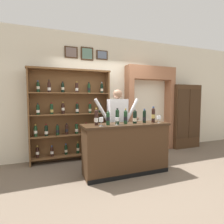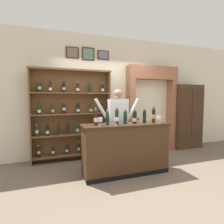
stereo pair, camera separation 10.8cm
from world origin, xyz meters
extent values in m
cube|color=#6B5B4C|center=(0.00, 0.00, -0.01)|extent=(14.00, 14.00, 0.02)
cube|color=beige|center=(0.00, 1.44, 1.55)|extent=(12.00, 0.16, 3.10)
cube|color=#422B19|center=(-0.83, 1.35, 2.60)|extent=(0.31, 0.02, 0.28)
cube|color=slate|center=(-0.83, 1.33, 2.60)|extent=(0.25, 0.01, 0.22)
cube|color=#422B19|center=(-0.43, 1.35, 2.60)|extent=(0.31, 0.02, 0.32)
cube|color=slate|center=(-0.43, 1.33, 2.60)|extent=(0.25, 0.01, 0.26)
cube|color=#422B19|center=(-0.04, 1.35, 2.60)|extent=(0.30, 0.02, 0.23)
cube|color=slate|center=(-0.04, 1.33, 2.60)|extent=(0.24, 0.01, 0.19)
cube|color=brown|center=(-1.79, 1.13, 1.08)|extent=(0.03, 0.29, 2.16)
cube|color=brown|center=(0.03, 1.13, 1.08)|extent=(0.03, 0.29, 2.16)
cube|color=brown|center=(-0.88, 1.26, 1.08)|extent=(1.85, 0.02, 2.16)
cube|color=brown|center=(-0.88, 1.13, 0.14)|extent=(1.79, 0.27, 0.03)
cylinder|color=black|center=(-1.64, 1.15, 0.25)|extent=(0.07, 0.07, 0.20)
sphere|color=black|center=(-1.64, 1.15, 0.35)|extent=(0.07, 0.07, 0.07)
cylinder|color=black|center=(-1.64, 1.15, 0.38)|extent=(0.03, 0.03, 0.08)
cylinder|color=#B79338|center=(-1.64, 1.15, 0.41)|extent=(0.03, 0.03, 0.03)
cylinder|color=silver|center=(-1.64, 1.15, 0.25)|extent=(0.07, 0.07, 0.06)
cylinder|color=black|center=(-1.33, 1.13, 0.24)|extent=(0.07, 0.07, 0.19)
sphere|color=black|center=(-1.33, 1.13, 0.34)|extent=(0.07, 0.07, 0.07)
cylinder|color=black|center=(-1.33, 1.13, 0.37)|extent=(0.03, 0.03, 0.06)
cylinder|color=navy|center=(-1.33, 1.13, 0.39)|extent=(0.04, 0.04, 0.03)
cylinder|color=silver|center=(-1.33, 1.13, 0.24)|extent=(0.07, 0.07, 0.06)
cylinder|color=black|center=(-1.01, 1.16, 0.24)|extent=(0.07, 0.07, 0.18)
sphere|color=black|center=(-1.01, 1.16, 0.34)|extent=(0.07, 0.07, 0.07)
cylinder|color=black|center=(-1.01, 1.16, 0.37)|extent=(0.03, 0.03, 0.07)
cylinder|color=navy|center=(-1.01, 1.16, 0.39)|extent=(0.04, 0.04, 0.03)
cylinder|color=beige|center=(-1.01, 1.16, 0.23)|extent=(0.07, 0.07, 0.06)
cylinder|color=black|center=(-0.73, 1.16, 0.25)|extent=(0.07, 0.07, 0.20)
sphere|color=black|center=(-0.73, 1.16, 0.35)|extent=(0.07, 0.07, 0.07)
cylinder|color=black|center=(-0.73, 1.16, 0.39)|extent=(0.03, 0.03, 0.08)
cylinder|color=#B79338|center=(-0.73, 1.16, 0.42)|extent=(0.03, 0.03, 0.03)
cylinder|color=beige|center=(-0.73, 1.16, 0.25)|extent=(0.07, 0.07, 0.06)
cylinder|color=black|center=(-0.45, 1.10, 0.24)|extent=(0.07, 0.07, 0.19)
sphere|color=black|center=(-0.45, 1.10, 0.34)|extent=(0.07, 0.07, 0.07)
cylinder|color=black|center=(-0.45, 1.10, 0.37)|extent=(0.03, 0.03, 0.07)
cylinder|color=maroon|center=(-0.45, 1.10, 0.40)|extent=(0.03, 0.03, 0.03)
cylinder|color=silver|center=(-0.45, 1.10, 0.23)|extent=(0.07, 0.07, 0.06)
cylinder|color=black|center=(-0.17, 1.13, 0.24)|extent=(0.07, 0.07, 0.19)
sphere|color=black|center=(-0.17, 1.13, 0.34)|extent=(0.07, 0.07, 0.07)
cylinder|color=black|center=(-0.17, 1.13, 0.38)|extent=(0.03, 0.03, 0.08)
cylinder|color=maroon|center=(-0.17, 1.13, 0.40)|extent=(0.04, 0.04, 0.03)
cylinder|color=black|center=(-0.17, 1.13, 0.24)|extent=(0.07, 0.07, 0.06)
cube|color=brown|center=(-0.88, 1.13, 0.63)|extent=(1.79, 0.27, 0.02)
cylinder|color=#19381E|center=(-1.67, 1.12, 0.74)|extent=(0.07, 0.07, 0.20)
sphere|color=#19381E|center=(-1.67, 1.12, 0.84)|extent=(0.07, 0.07, 0.07)
cylinder|color=#19381E|center=(-1.67, 1.12, 0.87)|extent=(0.03, 0.03, 0.08)
cylinder|color=#B79338|center=(-1.67, 1.12, 0.90)|extent=(0.04, 0.04, 0.03)
cylinder|color=silver|center=(-1.67, 1.12, 0.74)|extent=(0.08, 0.08, 0.06)
cylinder|color=black|center=(-1.45, 1.11, 0.74)|extent=(0.07, 0.07, 0.21)
sphere|color=black|center=(-1.45, 1.11, 0.85)|extent=(0.07, 0.07, 0.07)
cylinder|color=black|center=(-1.45, 1.11, 0.88)|extent=(0.03, 0.03, 0.06)
cylinder|color=maroon|center=(-1.45, 1.11, 0.90)|extent=(0.03, 0.03, 0.03)
cylinder|color=silver|center=(-1.45, 1.11, 0.71)|extent=(0.08, 0.08, 0.07)
cylinder|color=black|center=(-1.20, 1.10, 0.73)|extent=(0.07, 0.07, 0.19)
sphere|color=black|center=(-1.20, 1.10, 0.84)|extent=(0.07, 0.07, 0.07)
cylinder|color=black|center=(-1.20, 1.10, 0.86)|extent=(0.03, 0.03, 0.06)
cylinder|color=black|center=(-1.20, 1.10, 0.88)|extent=(0.04, 0.04, 0.03)
cylinder|color=black|center=(-1.20, 1.10, 0.74)|extent=(0.08, 0.08, 0.06)
cylinder|color=black|center=(-0.99, 1.13, 0.74)|extent=(0.07, 0.07, 0.20)
sphere|color=black|center=(-0.99, 1.13, 0.85)|extent=(0.07, 0.07, 0.07)
cylinder|color=black|center=(-0.99, 1.13, 0.87)|extent=(0.03, 0.03, 0.06)
cylinder|color=black|center=(-0.99, 1.13, 0.89)|extent=(0.03, 0.03, 0.03)
cylinder|color=black|center=(-0.99, 1.13, 0.74)|extent=(0.08, 0.08, 0.06)
cylinder|color=#19381E|center=(-0.76, 1.14, 0.74)|extent=(0.07, 0.07, 0.20)
sphere|color=#19381E|center=(-0.76, 1.14, 0.85)|extent=(0.07, 0.07, 0.07)
cylinder|color=#19381E|center=(-0.76, 1.14, 0.87)|extent=(0.03, 0.03, 0.06)
cylinder|color=maroon|center=(-0.76, 1.14, 0.89)|extent=(0.03, 0.03, 0.03)
cylinder|color=silver|center=(-0.76, 1.14, 0.72)|extent=(0.08, 0.08, 0.07)
cylinder|color=black|center=(-0.53, 1.10, 0.74)|extent=(0.07, 0.07, 0.20)
sphere|color=black|center=(-0.53, 1.10, 0.85)|extent=(0.07, 0.07, 0.07)
cylinder|color=black|center=(-0.53, 1.10, 0.87)|extent=(0.03, 0.03, 0.06)
cylinder|color=maroon|center=(-0.53, 1.10, 0.89)|extent=(0.03, 0.03, 0.03)
cylinder|color=beige|center=(-0.53, 1.10, 0.73)|extent=(0.08, 0.08, 0.06)
cylinder|color=black|center=(-0.31, 1.10, 0.73)|extent=(0.07, 0.07, 0.19)
sphere|color=black|center=(-0.31, 1.10, 0.84)|extent=(0.07, 0.07, 0.07)
cylinder|color=black|center=(-0.31, 1.10, 0.86)|extent=(0.03, 0.03, 0.06)
cylinder|color=#B79338|center=(-0.31, 1.10, 0.88)|extent=(0.04, 0.04, 0.03)
cylinder|color=tan|center=(-0.31, 1.10, 0.71)|extent=(0.08, 0.08, 0.06)
cylinder|color=black|center=(-0.09, 1.10, 0.74)|extent=(0.07, 0.07, 0.20)
sphere|color=black|center=(-0.09, 1.10, 0.85)|extent=(0.07, 0.07, 0.07)
cylinder|color=black|center=(-0.09, 1.10, 0.88)|extent=(0.03, 0.03, 0.08)
cylinder|color=maroon|center=(-0.09, 1.10, 0.91)|extent=(0.03, 0.03, 0.03)
cylinder|color=silver|center=(-0.09, 1.10, 0.72)|extent=(0.08, 0.08, 0.06)
cube|color=brown|center=(-0.88, 1.13, 1.12)|extent=(1.79, 0.27, 0.02)
cylinder|color=black|center=(-1.61, 1.09, 1.22)|extent=(0.07, 0.07, 0.18)
sphere|color=black|center=(-1.61, 1.09, 1.32)|extent=(0.07, 0.07, 0.07)
cylinder|color=black|center=(-1.61, 1.09, 1.35)|extent=(0.03, 0.03, 0.07)
cylinder|color=black|center=(-1.61, 1.09, 1.37)|extent=(0.03, 0.03, 0.03)
cylinder|color=silver|center=(-1.61, 1.09, 1.20)|extent=(0.07, 0.07, 0.06)
cylinder|color=#19381E|center=(-1.32, 1.13, 1.23)|extent=(0.07, 0.07, 0.20)
sphere|color=#19381E|center=(-1.32, 1.13, 1.33)|extent=(0.07, 0.07, 0.07)
cylinder|color=#19381E|center=(-1.32, 1.13, 1.36)|extent=(0.03, 0.03, 0.06)
cylinder|color=maroon|center=(-1.32, 1.13, 1.38)|extent=(0.03, 0.03, 0.03)
cylinder|color=tan|center=(-1.32, 1.13, 1.20)|extent=(0.07, 0.07, 0.06)
cylinder|color=black|center=(-1.06, 1.16, 1.23)|extent=(0.07, 0.07, 0.20)
sphere|color=black|center=(-1.06, 1.16, 1.33)|extent=(0.07, 0.07, 0.07)
cylinder|color=black|center=(-1.06, 1.16, 1.37)|extent=(0.03, 0.03, 0.08)
cylinder|color=#B79338|center=(-1.06, 1.16, 1.39)|extent=(0.03, 0.03, 0.03)
cylinder|color=silver|center=(-1.06, 1.16, 1.24)|extent=(0.07, 0.07, 0.06)
cylinder|color=black|center=(-0.74, 1.15, 1.23)|extent=(0.07, 0.07, 0.20)
sphere|color=black|center=(-0.74, 1.15, 1.33)|extent=(0.07, 0.07, 0.07)
cylinder|color=black|center=(-0.74, 1.15, 1.36)|extent=(0.03, 0.03, 0.06)
cylinder|color=maroon|center=(-0.74, 1.15, 1.38)|extent=(0.03, 0.03, 0.03)
cylinder|color=silver|center=(-0.74, 1.15, 1.20)|extent=(0.07, 0.07, 0.06)
cylinder|color=#19381E|center=(-0.42, 1.15, 1.22)|extent=(0.07, 0.07, 0.19)
sphere|color=#19381E|center=(-0.42, 1.15, 1.32)|extent=(0.07, 0.07, 0.07)
cylinder|color=#19381E|center=(-0.42, 1.15, 1.35)|extent=(0.03, 0.03, 0.07)
cylinder|color=maroon|center=(-0.42, 1.15, 1.37)|extent=(0.04, 0.04, 0.03)
cylinder|color=beige|center=(-0.42, 1.15, 1.20)|extent=(0.07, 0.07, 0.06)
cylinder|color=black|center=(-0.17, 1.13, 1.22)|extent=(0.07, 0.07, 0.18)
sphere|color=black|center=(-0.17, 1.13, 1.32)|extent=(0.07, 0.07, 0.07)
cylinder|color=black|center=(-0.17, 1.13, 1.34)|extent=(0.03, 0.03, 0.06)
cylinder|color=black|center=(-0.17, 1.13, 1.36)|extent=(0.03, 0.03, 0.03)
cylinder|color=silver|center=(-0.17, 1.13, 1.22)|extent=(0.07, 0.07, 0.06)
cube|color=brown|center=(-0.88, 1.13, 1.61)|extent=(1.79, 0.27, 0.02)
cylinder|color=black|center=(-1.59, 1.15, 1.71)|extent=(0.07, 0.07, 0.19)
sphere|color=black|center=(-1.59, 1.15, 1.81)|extent=(0.07, 0.07, 0.07)
cylinder|color=black|center=(-1.59, 1.15, 1.84)|extent=(0.03, 0.03, 0.07)
cylinder|color=navy|center=(-1.59, 1.15, 1.87)|extent=(0.03, 0.03, 0.03)
cylinder|color=beige|center=(-1.59, 1.15, 1.72)|extent=(0.07, 0.07, 0.06)
cylinder|color=black|center=(-1.36, 1.11, 1.72)|extent=(0.07, 0.07, 0.20)
sphere|color=black|center=(-1.36, 1.11, 1.82)|extent=(0.07, 0.07, 0.07)
cylinder|color=black|center=(-1.36, 1.11, 1.86)|extent=(0.03, 0.03, 0.08)
cylinder|color=black|center=(-1.36, 1.11, 1.89)|extent=(0.03, 0.03, 0.03)
cylinder|color=silver|center=(-1.36, 1.11, 1.69)|extent=(0.07, 0.07, 0.06)
cylinder|color=black|center=(-1.06, 1.16, 1.71)|extent=(0.07, 0.07, 0.18)
sphere|color=black|center=(-1.06, 1.16, 1.81)|extent=(0.07, 0.07, 0.07)
cylinder|color=black|center=(-1.06, 1.16, 1.84)|extent=(0.03, 0.03, 0.06)
cylinder|color=black|center=(-1.06, 1.16, 1.86)|extent=(0.03, 0.03, 0.03)
cylinder|color=beige|center=(-1.06, 1.16, 1.71)|extent=(0.07, 0.07, 0.06)
cylinder|color=black|center=(-0.74, 1.12, 1.72)|extent=(0.07, 0.07, 0.20)
sphere|color=black|center=(-0.74, 1.12, 1.83)|extent=(0.07, 0.07, 0.07)
cylinder|color=black|center=(-0.74, 1.12, 1.85)|extent=(0.03, 0.03, 0.06)
cylinder|color=#B79338|center=(-0.74, 1.12, 1.87)|extent=(0.04, 0.04, 0.03)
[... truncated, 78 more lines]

